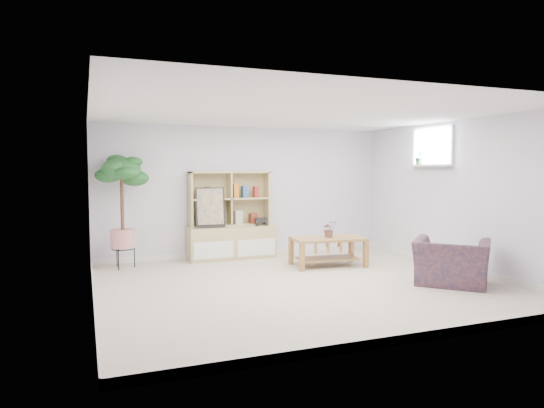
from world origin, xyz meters
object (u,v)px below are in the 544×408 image
object	(u,v)px
storage_unit	(231,215)
floor_tree	(122,212)
armchair	(452,259)
coffee_table	(328,252)

from	to	relation	value
storage_unit	floor_tree	size ratio (longest dim) A/B	0.85
armchair	floor_tree	bearing A→B (deg)	11.71
storage_unit	coffee_table	world-z (taller)	storage_unit
storage_unit	armchair	xyz separation A→B (m)	(2.30, -3.04, -0.42)
floor_tree	coffee_table	bearing A→B (deg)	-18.15
storage_unit	coffee_table	size ratio (longest dim) A/B	1.33
coffee_table	armchair	distance (m)	2.06
storage_unit	armchair	size ratio (longest dim) A/B	1.60
storage_unit	coffee_table	xyz separation A→B (m)	(1.31, -1.24, -0.55)
storage_unit	floor_tree	xyz separation A→B (m)	(-1.89, -0.19, 0.14)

